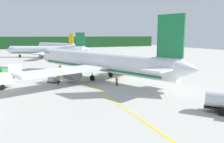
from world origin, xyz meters
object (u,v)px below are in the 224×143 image
cargo_container_near (54,77)px  crew_loader_right (117,80)px  service_truck_pushback (8,71)px  airliner_far_taxiway (56,46)px  crew_loader_left (58,80)px  airliner_foreground (99,62)px  airliner_mid_apron (48,50)px  crew_marshaller (53,75)px

cargo_container_near → crew_loader_right: size_ratio=1.46×
service_truck_pushback → crew_loader_right: bearing=-40.6°
airliner_far_taxiway → service_truck_pushback: size_ratio=5.05×
service_truck_pushback → crew_loader_left: 13.61m
airliner_foreground → airliner_mid_apron: (-4.06, 49.66, -0.56)m
airliner_mid_apron → airliner_far_taxiway: size_ratio=1.07×
airliner_mid_apron → crew_marshaller: (-4.84, -47.87, -1.84)m
airliner_far_taxiway → crew_marshaller: (-14.65, -90.15, -1.78)m
service_truck_pushback → crew_marshaller: (8.36, -5.85, -0.50)m
airliner_mid_apron → service_truck_pushback: bearing=-107.4°
crew_marshaller → crew_loader_right: (9.51, -9.49, -0.02)m
cargo_container_near → crew_marshaller: (0.26, 2.32, 0.03)m
airliner_mid_apron → crew_loader_right: (4.67, -57.36, -1.86)m
airliner_far_taxiway → cargo_container_near: 93.68m
airliner_mid_apron → crew_marshaller: airliner_mid_apron is taller
airliner_far_taxiway → crew_loader_right: 99.78m
airliner_mid_apron → crew_loader_right: 57.58m
airliner_foreground → crew_loader_right: bearing=-85.5°
airliner_mid_apron → airliner_far_taxiway: airliner_mid_apron is taller
airliner_foreground → crew_loader_left: size_ratio=24.65×
service_truck_pushback → crew_loader_right: 23.55m
airliner_mid_apron → crew_loader_left: (-4.68, -52.62, -1.89)m
service_truck_pushback → crew_marshaller: size_ratio=3.62×
airliner_foreground → cargo_container_near: size_ratio=16.48×
cargo_container_near → crew_loader_left: cargo_container_near is taller
crew_loader_right → crew_marshaller: bearing=135.1°
airliner_mid_apron → cargo_container_near: (-5.10, -50.19, -1.87)m
crew_loader_left → service_truck_pushback: bearing=128.8°
cargo_container_near → crew_marshaller: bearing=83.6°
service_truck_pushback → crew_marshaller: bearing=-35.0°
crew_marshaller → crew_loader_left: 4.75m
airliner_foreground → service_truck_pushback: 18.97m
airliner_foreground → airliner_mid_apron: size_ratio=1.21×
airliner_mid_apron → crew_marshaller: 48.15m
airliner_foreground → crew_marshaller: size_ratio=23.63×
airliner_far_taxiway → crew_marshaller: 91.35m
cargo_container_near → crew_marshaller: size_ratio=1.43×
airliner_mid_apron → crew_loader_left: bearing=-95.1°
airliner_foreground → crew_marshaller: airliner_foreground is taller
airliner_foreground → crew_marshaller: bearing=168.7°
service_truck_pushback → crew_loader_right: size_ratio=3.70×
service_truck_pushback → cargo_container_near: size_ratio=2.53×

